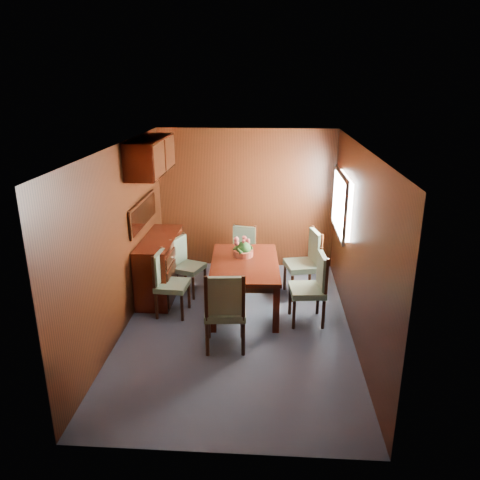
# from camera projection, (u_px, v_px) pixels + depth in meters

# --- Properties ---
(ground) EXTENTS (4.50, 4.50, 0.00)m
(ground) POSITION_uv_depth(u_px,v_px,m) (237.00, 327.00, 6.29)
(ground) COLOR #383F4D
(ground) RESTS_ON ground
(room_shell) EXTENTS (3.06, 4.52, 2.41)m
(room_shell) POSITION_uv_depth(u_px,v_px,m) (231.00, 203.00, 6.08)
(room_shell) COLOR black
(room_shell) RESTS_ON ground
(sideboard) EXTENTS (0.48, 1.40, 0.90)m
(sideboard) POSITION_uv_depth(u_px,v_px,m) (161.00, 266.00, 7.17)
(sideboard) COLOR black
(sideboard) RESTS_ON ground
(dining_table) EXTENTS (1.02, 1.56, 0.71)m
(dining_table) POSITION_uv_depth(u_px,v_px,m) (245.00, 269.00, 6.64)
(dining_table) COLOR black
(dining_table) RESTS_ON ground
(chair_left_near) EXTENTS (0.46, 0.47, 0.93)m
(chair_left_near) POSITION_uv_depth(u_px,v_px,m) (167.00, 280.00, 6.50)
(chair_left_near) COLOR black
(chair_left_near) RESTS_ON ground
(chair_left_far) EXTENTS (0.53, 0.54, 0.90)m
(chair_left_far) POSITION_uv_depth(u_px,v_px,m) (185.00, 262.00, 7.17)
(chair_left_far) COLOR black
(chair_left_far) RESTS_ON ground
(chair_right_near) EXTENTS (0.49, 0.51, 1.00)m
(chair_right_near) POSITION_uv_depth(u_px,v_px,m) (313.00, 284.00, 6.27)
(chair_right_near) COLOR black
(chair_right_near) RESTS_ON ground
(chair_right_far) EXTENTS (0.57, 0.59, 1.04)m
(chair_right_far) POSITION_uv_depth(u_px,v_px,m) (307.00, 259.00, 7.07)
(chair_right_far) COLOR black
(chair_right_far) RESTS_ON ground
(chair_head) EXTENTS (0.53, 0.51, 1.04)m
(chair_head) POSITION_uv_depth(u_px,v_px,m) (225.00, 307.00, 5.58)
(chair_head) COLOR black
(chair_head) RESTS_ON ground
(chair_foot) EXTENTS (0.48, 0.46, 0.88)m
(chair_foot) POSITION_uv_depth(u_px,v_px,m) (243.00, 250.00, 7.74)
(chair_foot) COLOR black
(chair_foot) RESTS_ON ground
(flower_centerpiece) EXTENTS (0.31, 0.31, 0.31)m
(flower_centerpiece) POSITION_uv_depth(u_px,v_px,m) (243.00, 246.00, 6.79)
(flower_centerpiece) COLOR #AC4C34
(flower_centerpiece) RESTS_ON dining_table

